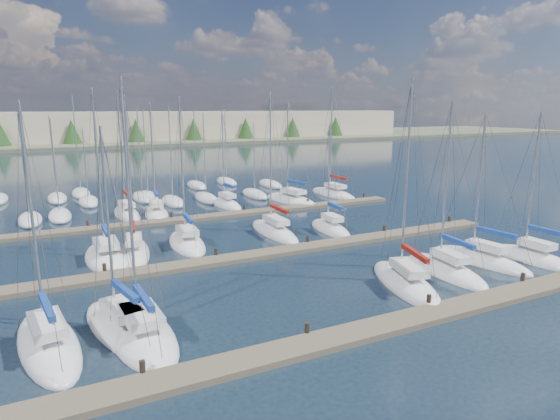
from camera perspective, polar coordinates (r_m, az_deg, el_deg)
name	(u,v)px	position (r m, az deg, el deg)	size (l,w,h in m)	color
ground	(153,179)	(77.92, -15.23, 3.64)	(400.00, 400.00, 0.00)	#1D2B3A
dock_near	(382,327)	(25.57, 12.37, -13.72)	(44.00, 1.93, 1.10)	#6B5E4C
dock_mid	(269,253)	(36.68, -1.40, -5.27)	(44.00, 1.93, 1.10)	#6B5E4C
dock_far	(212,216)	(49.28, -8.30, -0.79)	(44.00, 1.93, 1.10)	#6B5E4C
sailboat_r	(333,194)	(61.77, 6.50, 1.97)	(3.05, 9.14, 14.64)	white
sailboat_k	(274,231)	(42.84, -0.72, -2.61)	(2.58, 8.86, 13.39)	white
sailboat_g	(531,258)	(40.25, 28.31, -5.14)	(2.48, 6.87, 11.73)	white
sailboat_c	(141,334)	(25.20, -16.55, -14.30)	(3.47, 8.21, 13.44)	white
sailboat_p	(226,204)	(55.09, -6.56, 0.70)	(2.70, 6.91, 11.80)	white
sailboat_b	(121,328)	(26.18, -18.85, -13.43)	(4.11, 8.31, 11.17)	white
sailboat_a	(48,344)	(25.88, -26.39, -14.40)	(3.70, 8.90, 12.37)	white
sailboat_i	(135,252)	(38.44, -17.28, -4.94)	(3.42, 8.10, 12.98)	white
sailboat_f	(481,260)	(38.06, 23.25, -5.60)	(3.28, 8.23, 11.63)	white
sailboat_e	(446,270)	(34.84, 19.56, -6.93)	(3.34, 7.99, 12.48)	white
sailboat_o	(157,214)	(51.56, -14.82, -0.44)	(3.05, 6.78, 12.58)	white
sailboat_q	(291,200)	(57.37, 1.36, 1.22)	(4.60, 9.39, 12.90)	white
sailboat_j	(187,243)	(40.02, -11.28, -3.95)	(3.16, 7.77, 12.90)	white
sailboat_l	(330,229)	(43.99, 6.17, -2.29)	(2.76, 6.85, 10.52)	white
sailboat_d	(405,283)	(31.67, 15.02, -8.56)	(4.91, 8.86, 13.81)	white
sailboat_h	(106,257)	(38.05, -20.40, -5.38)	(3.08, 8.00, 13.42)	white
sailboat_n	(127,214)	(52.45, -18.17, -0.43)	(2.67, 7.72, 13.83)	white
distant_boats	(144,197)	(61.34, -16.20, 1.58)	(36.93, 20.75, 13.30)	#9EA0A5
shoreline	(50,120)	(165.51, -26.28, 9.82)	(400.00, 60.00, 38.00)	#666B51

